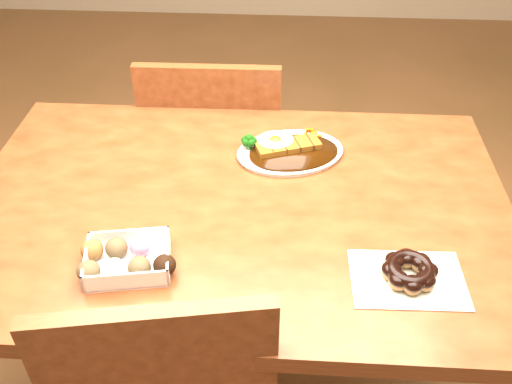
# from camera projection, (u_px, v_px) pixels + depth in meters

# --- Properties ---
(table) EXTENTS (1.20, 0.80, 0.75)m
(table) POSITION_uv_depth(u_px,v_px,m) (238.00, 235.00, 1.31)
(table) COLOR #522510
(table) RESTS_ON ground
(chair_far) EXTENTS (0.43, 0.43, 0.87)m
(chair_far) POSITION_uv_depth(u_px,v_px,m) (217.00, 160.00, 1.85)
(chair_far) COLOR #522510
(chair_far) RESTS_ON ground
(katsu_curry_plate) EXTENTS (0.30, 0.25, 0.05)m
(katsu_curry_plate) POSITION_uv_depth(u_px,v_px,m) (288.00, 150.00, 1.39)
(katsu_curry_plate) COLOR white
(katsu_curry_plate) RESTS_ON table
(donut_box) EXTENTS (0.19, 0.15, 0.05)m
(donut_box) POSITION_uv_depth(u_px,v_px,m) (126.00, 259.00, 1.08)
(donut_box) COLOR white
(donut_box) RESTS_ON table
(pon_de_ring) EXTENTS (0.22, 0.15, 0.04)m
(pon_de_ring) POSITION_uv_depth(u_px,v_px,m) (409.00, 272.00, 1.06)
(pon_de_ring) COLOR silver
(pon_de_ring) RESTS_ON table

